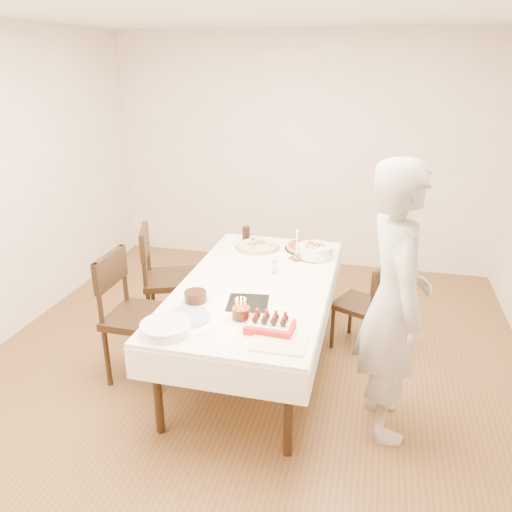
% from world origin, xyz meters
% --- Properties ---
extents(floor, '(5.00, 5.00, 0.00)m').
position_xyz_m(floor, '(0.00, 0.00, 0.00)').
color(floor, brown).
rests_on(floor, ground).
extents(wall_back, '(4.50, 0.04, 2.70)m').
position_xyz_m(wall_back, '(0.00, 2.50, 1.35)').
color(wall_back, '#EFE0C9').
rests_on(wall_back, floor).
extents(wall_front, '(4.50, 0.04, 2.70)m').
position_xyz_m(wall_front, '(0.00, -2.50, 1.35)').
color(wall_front, '#EFE0C9').
rests_on(wall_front, floor).
extents(ceiling, '(5.00, 5.00, 0.00)m').
position_xyz_m(ceiling, '(0.00, 0.00, 2.70)').
color(ceiling, white).
rests_on(ceiling, wall_back).
extents(dining_table, '(1.55, 2.32, 0.75)m').
position_xyz_m(dining_table, '(0.04, 0.11, 0.38)').
color(dining_table, white).
rests_on(dining_table, floor).
extents(chair_right_savory, '(0.56, 0.56, 0.82)m').
position_xyz_m(chair_right_savory, '(0.85, 0.61, 0.41)').
color(chair_right_savory, black).
rests_on(chair_right_savory, floor).
extents(chair_left_savory, '(0.67, 0.67, 1.02)m').
position_xyz_m(chair_left_savory, '(-0.85, 0.51, 0.51)').
color(chair_left_savory, black).
rests_on(chair_left_savory, floor).
extents(chair_left_dessert, '(0.53, 0.53, 1.03)m').
position_xyz_m(chair_left_dessert, '(-0.79, -0.22, 0.52)').
color(chair_left_dessert, black).
rests_on(chair_left_dessert, floor).
extents(person, '(0.60, 0.77, 1.87)m').
position_xyz_m(person, '(1.07, -0.37, 0.93)').
color(person, beige).
rests_on(person, floor).
extents(pizza_white, '(0.54, 0.54, 0.04)m').
position_xyz_m(pizza_white, '(-0.12, 0.85, 0.77)').
color(pizza_white, beige).
rests_on(pizza_white, dining_table).
extents(pizza_pepperoni, '(0.50, 0.50, 0.04)m').
position_xyz_m(pizza_pepperoni, '(0.31, 0.94, 0.77)').
color(pizza_pepperoni, red).
rests_on(pizza_pepperoni, dining_table).
extents(red_placemat, '(0.32, 0.32, 0.01)m').
position_xyz_m(red_placemat, '(0.35, 0.75, 0.75)').
color(red_placemat, '#B21E1E').
rests_on(red_placemat, dining_table).
extents(pasta_bowl, '(0.41, 0.41, 0.10)m').
position_xyz_m(pasta_bowl, '(0.42, 0.77, 0.81)').
color(pasta_bowl, white).
rests_on(pasta_bowl, dining_table).
extents(taper_candle, '(0.06, 0.06, 0.29)m').
position_xyz_m(taper_candle, '(0.27, 0.64, 0.89)').
color(taper_candle, white).
rests_on(taper_candle, dining_table).
extents(shaker_pair, '(0.10, 0.10, 0.10)m').
position_xyz_m(shaker_pair, '(0.14, 0.32, 0.80)').
color(shaker_pair, white).
rests_on(shaker_pair, dining_table).
extents(cola_glass, '(0.10, 0.10, 0.14)m').
position_xyz_m(cola_glass, '(-0.29, 1.05, 0.82)').
color(cola_glass, black).
rests_on(cola_glass, dining_table).
extents(layer_cake, '(0.23, 0.23, 0.09)m').
position_xyz_m(layer_cake, '(-0.30, -0.32, 0.79)').
color(layer_cake, black).
rests_on(layer_cake, dining_table).
extents(cake_board, '(0.33, 0.33, 0.01)m').
position_xyz_m(cake_board, '(0.07, -0.24, 0.75)').
color(cake_board, black).
rests_on(cake_board, dining_table).
extents(birthday_cake, '(0.15, 0.15, 0.13)m').
position_xyz_m(birthday_cake, '(0.08, -0.47, 0.83)').
color(birthday_cake, '#3B1F10').
rests_on(birthday_cake, dining_table).
extents(strawberry_box, '(0.31, 0.22, 0.08)m').
position_xyz_m(strawberry_box, '(0.31, -0.58, 0.79)').
color(strawberry_box, red).
rests_on(strawberry_box, dining_table).
extents(box_lid, '(0.34, 0.23, 0.03)m').
position_xyz_m(box_lid, '(0.39, -0.74, 0.75)').
color(box_lid, beige).
rests_on(box_lid, dining_table).
extents(plate_stack, '(0.43, 0.43, 0.07)m').
position_xyz_m(plate_stack, '(-0.34, -0.76, 0.78)').
color(plate_stack, white).
rests_on(plate_stack, dining_table).
extents(china_plate, '(0.42, 0.42, 0.01)m').
position_xyz_m(china_plate, '(-0.27, -0.55, 0.76)').
color(china_plate, white).
rests_on(china_plate, dining_table).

